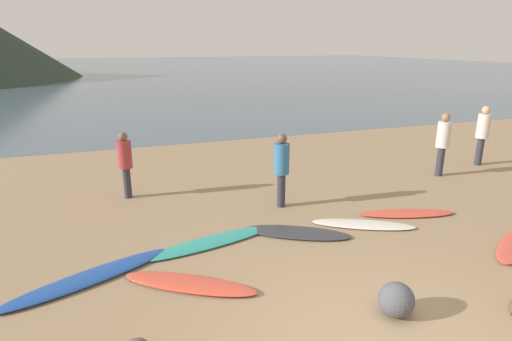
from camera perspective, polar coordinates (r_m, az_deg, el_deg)
name	(u,v)px	position (r m, az deg, el deg)	size (l,w,h in m)	color
ground_plane	(198,155)	(13.90, -7.90, 2.12)	(120.00, 120.00, 0.20)	#997C5B
ocean_water	(123,68)	(64.65, -17.77, 13.14)	(140.00, 100.00, 0.01)	#475B6B
surfboard_0	(90,277)	(6.96, -21.72, -13.40)	(2.64, 0.47, 0.09)	#1E479E
surfboard_1	(189,284)	(6.42, -9.08, -15.01)	(2.06, 0.48, 0.09)	#D84C38
surfboard_2	(211,242)	(7.59, -6.11, -9.64)	(2.64, 0.48, 0.07)	teal
surfboard_3	(297,232)	(7.92, 5.56, -8.42)	(2.01, 0.58, 0.07)	#333338
surfboard_4	(363,224)	(8.48, 14.45, -7.14)	(1.98, 0.47, 0.07)	silver
surfboard_5	(407,213)	(9.29, 19.92, -5.50)	(2.00, 0.47, 0.07)	#D84C38
person_0	(443,139)	(12.09, 24.19, 3.90)	(0.34, 0.34, 1.70)	#2D2D38
person_1	(282,164)	(8.89, 3.52, 0.83)	(0.33, 0.33, 1.62)	#2D2D38
person_2	(483,131)	(13.73, 28.58, 4.82)	(0.35, 0.35, 1.73)	#2D2D38
person_3	(125,160)	(9.88, -17.46, 1.41)	(0.31, 0.31, 1.54)	#2D2D38
beach_rock_far	(396,300)	(5.96, 18.63, -16.40)	(0.47, 0.47, 0.47)	#494C51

